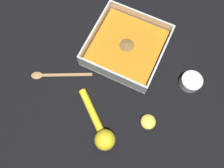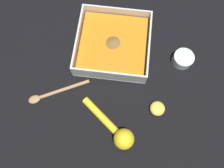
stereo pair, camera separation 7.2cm
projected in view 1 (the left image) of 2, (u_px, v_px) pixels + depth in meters
ground_plane at (118, 55)px, 0.79m from camera, size 4.00×4.00×0.00m
square_dish at (127, 47)px, 0.78m from camera, size 0.25×0.25×0.06m
spice_bowl at (191, 82)px, 0.74m from camera, size 0.07×0.07×0.03m
lemon_squeezer at (101, 132)px, 0.68m from camera, size 0.18×0.16×0.07m
lemon_half at (148, 122)px, 0.70m from camera, size 0.05×0.05×0.03m
wooden_spoon at (58, 75)px, 0.76m from camera, size 0.20×0.11×0.01m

